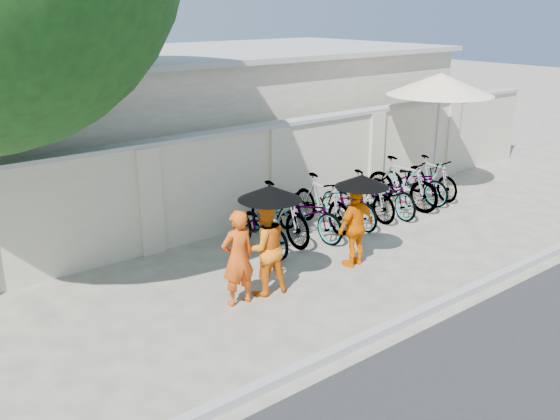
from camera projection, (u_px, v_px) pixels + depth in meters
ground at (301, 294)px, 9.98m from camera, size 80.00×80.00×0.00m
kerb at (381, 331)px, 8.71m from camera, size 40.00×0.16×0.12m
compound_wall at (235, 181)px, 12.62m from camera, size 20.00×0.30×2.00m
building_behind at (180, 121)px, 15.83m from camera, size 14.00×6.00×3.20m
monk_left at (238, 258)px, 9.42m from camera, size 0.58×0.40×1.52m
monk_center at (264, 247)px, 9.78m from camera, size 0.84×0.71×1.55m
parasol_center at (270, 193)px, 9.47m from camera, size 0.99×0.99×0.92m
monk_right at (356, 226)px, 10.86m from camera, size 0.87×0.41×1.45m
parasol_right at (362, 181)px, 10.55m from camera, size 0.93×0.93×0.85m
patio_umbrella at (440, 85)px, 14.31m from camera, size 2.80×2.80×2.93m
bike_0 at (260, 227)px, 11.62m from camera, size 0.69×1.79×0.93m
bike_1 at (279, 213)px, 12.06m from camera, size 0.62×1.92×1.14m
bike_2 at (307, 213)px, 12.30m from camera, size 0.78×1.93×1.00m
bike_3 at (322, 202)px, 12.79m from camera, size 0.67×1.87×1.10m
bike_4 at (349, 204)px, 13.01m from camera, size 0.74×1.78×0.91m
bike_5 at (367, 195)px, 13.38m from camera, size 0.56×1.72×1.02m
bike_6 at (387, 192)px, 13.69m from camera, size 0.91×1.96×0.99m
bike_7 at (402, 183)px, 14.07m from camera, size 0.73×1.96×1.15m
bike_8 at (414, 181)px, 14.53m from camera, size 0.82×1.90×0.97m
bike_9 at (432, 177)px, 14.84m from camera, size 0.66×1.69×0.99m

